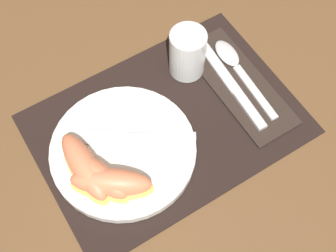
{
  "coord_description": "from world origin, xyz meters",
  "views": [
    {
      "loc": [
        -0.2,
        -0.33,
        0.71
      ],
      "look_at": [
        -0.01,
        -0.01,
        0.02
      ],
      "focal_mm": 50.0,
      "sensor_mm": 36.0,
      "label": 1
    }
  ],
  "objects_px": {
    "plate": "(123,151)",
    "knife": "(232,85)",
    "citrus_wedge_2": "(111,183)",
    "citrus_wedge_0": "(85,167)",
    "spoon": "(234,63)",
    "citrus_wedge_1": "(98,175)",
    "juice_glass": "(187,55)",
    "fork": "(130,137)"
  },
  "relations": [
    {
      "from": "plate",
      "to": "knife",
      "type": "relative_size",
      "value": 1.14
    },
    {
      "from": "plate",
      "to": "citrus_wedge_2",
      "type": "xyz_separation_m",
      "value": [
        -0.05,
        -0.05,
        0.03
      ]
    },
    {
      "from": "citrus_wedge_0",
      "to": "spoon",
      "type": "bearing_deg",
      "value": 9.1
    },
    {
      "from": "citrus_wedge_1",
      "to": "citrus_wedge_2",
      "type": "xyz_separation_m",
      "value": [
        0.01,
        -0.02,
        0.0
      ]
    },
    {
      "from": "citrus_wedge_1",
      "to": "juice_glass",
      "type": "bearing_deg",
      "value": 25.83
    },
    {
      "from": "citrus_wedge_1",
      "to": "spoon",
      "type": "bearing_deg",
      "value": 13.31
    },
    {
      "from": "plate",
      "to": "citrus_wedge_0",
      "type": "distance_m",
      "value": 0.07
    },
    {
      "from": "knife",
      "to": "citrus_wedge_0",
      "type": "bearing_deg",
      "value": -176.86
    },
    {
      "from": "citrus_wedge_1",
      "to": "citrus_wedge_2",
      "type": "bearing_deg",
      "value": -62.24
    },
    {
      "from": "citrus_wedge_0",
      "to": "citrus_wedge_1",
      "type": "height_order",
      "value": "citrus_wedge_0"
    },
    {
      "from": "juice_glass",
      "to": "spoon",
      "type": "height_order",
      "value": "juice_glass"
    },
    {
      "from": "fork",
      "to": "citrus_wedge_2",
      "type": "xyz_separation_m",
      "value": [
        -0.07,
        -0.06,
        0.02
      ]
    },
    {
      "from": "knife",
      "to": "citrus_wedge_2",
      "type": "relative_size",
      "value": 1.58
    },
    {
      "from": "fork",
      "to": "plate",
      "type": "bearing_deg",
      "value": -152.23
    },
    {
      "from": "plate",
      "to": "citrus_wedge_0",
      "type": "xyz_separation_m",
      "value": [
        -0.07,
        -0.01,
        0.03
      ]
    },
    {
      "from": "fork",
      "to": "citrus_wedge_0",
      "type": "bearing_deg",
      "value": -169.76
    },
    {
      "from": "citrus_wedge_2",
      "to": "knife",
      "type": "bearing_deg",
      "value": 12.56
    },
    {
      "from": "citrus_wedge_1",
      "to": "plate",
      "type": "bearing_deg",
      "value": 25.57
    },
    {
      "from": "knife",
      "to": "citrus_wedge_1",
      "type": "height_order",
      "value": "citrus_wedge_1"
    },
    {
      "from": "knife",
      "to": "spoon",
      "type": "bearing_deg",
      "value": 49.61
    },
    {
      "from": "knife",
      "to": "citrus_wedge_0",
      "type": "xyz_separation_m",
      "value": [
        -0.3,
        -0.02,
        0.03
      ]
    },
    {
      "from": "plate",
      "to": "juice_glass",
      "type": "bearing_deg",
      "value": 25.91
    },
    {
      "from": "plate",
      "to": "citrus_wedge_1",
      "type": "relative_size",
      "value": 1.86
    },
    {
      "from": "citrus_wedge_1",
      "to": "citrus_wedge_2",
      "type": "height_order",
      "value": "citrus_wedge_2"
    },
    {
      "from": "citrus_wedge_0",
      "to": "citrus_wedge_2",
      "type": "distance_m",
      "value": 0.05
    },
    {
      "from": "knife",
      "to": "plate",
      "type": "bearing_deg",
      "value": -177.24
    },
    {
      "from": "plate",
      "to": "citrus_wedge_0",
      "type": "bearing_deg",
      "value": -175.6
    },
    {
      "from": "knife",
      "to": "spoon",
      "type": "relative_size",
      "value": 1.11
    },
    {
      "from": "juice_glass",
      "to": "citrus_wedge_2",
      "type": "bearing_deg",
      "value": -148.74
    },
    {
      "from": "spoon",
      "to": "fork",
      "type": "bearing_deg",
      "value": -171.33
    },
    {
      "from": "fork",
      "to": "citrus_wedge_0",
      "type": "distance_m",
      "value": 0.09
    },
    {
      "from": "fork",
      "to": "citrus_wedge_1",
      "type": "bearing_deg",
      "value": -153.84
    },
    {
      "from": "juice_glass",
      "to": "citrus_wedge_2",
      "type": "distance_m",
      "value": 0.27
    },
    {
      "from": "knife",
      "to": "citrus_wedge_1",
      "type": "xyz_separation_m",
      "value": [
        -0.28,
        -0.04,
        0.03
      ]
    },
    {
      "from": "plate",
      "to": "citrus_wedge_2",
      "type": "bearing_deg",
      "value": -132.71
    },
    {
      "from": "juice_glass",
      "to": "citrus_wedge_1",
      "type": "height_order",
      "value": "juice_glass"
    },
    {
      "from": "juice_glass",
      "to": "spoon",
      "type": "distance_m",
      "value": 0.09
    },
    {
      "from": "knife",
      "to": "juice_glass",
      "type": "bearing_deg",
      "value": 120.93
    },
    {
      "from": "juice_glass",
      "to": "spoon",
      "type": "xyz_separation_m",
      "value": [
        0.08,
        -0.04,
        -0.03
      ]
    },
    {
      "from": "knife",
      "to": "citrus_wedge_2",
      "type": "bearing_deg",
      "value": -167.44
    },
    {
      "from": "citrus_wedge_0",
      "to": "citrus_wedge_2",
      "type": "height_order",
      "value": "same"
    },
    {
      "from": "knife",
      "to": "citrus_wedge_2",
      "type": "distance_m",
      "value": 0.28
    }
  ]
}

